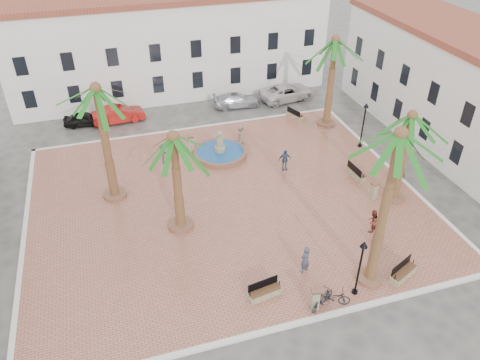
% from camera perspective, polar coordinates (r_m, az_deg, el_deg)
% --- Properties ---
extents(ground, '(120.00, 120.00, 0.00)m').
position_cam_1_polar(ground, '(32.18, -1.70, -2.65)').
color(ground, '#56544F').
rests_on(ground, ground).
extents(plaza, '(26.00, 22.00, 0.15)m').
position_cam_1_polar(plaza, '(32.14, -1.71, -2.54)').
color(plaza, '#AA644E').
rests_on(plaza, ground).
extents(kerb_n, '(26.30, 0.30, 0.16)m').
position_cam_1_polar(kerb_n, '(41.24, -5.87, 6.26)').
color(kerb_n, silver).
rests_on(kerb_n, ground).
extents(kerb_s, '(26.30, 0.30, 0.16)m').
position_cam_1_polar(kerb_s, '(24.63, 5.57, -17.34)').
color(kerb_s, silver).
rests_on(kerb_s, ground).
extents(kerb_e, '(0.30, 22.30, 0.16)m').
position_cam_1_polar(kerb_e, '(37.08, 18.02, 1.13)').
color(kerb_e, silver).
rests_on(kerb_e, ground).
extents(kerb_w, '(0.30, 22.30, 0.16)m').
position_cam_1_polar(kerb_w, '(32.07, -24.82, -6.40)').
color(kerb_w, silver).
rests_on(kerb_w, ground).
extents(building_north, '(30.40, 7.40, 9.50)m').
position_cam_1_polar(building_north, '(47.62, -8.60, 16.11)').
color(building_north, white).
rests_on(building_north, ground).
extents(building_east, '(7.40, 26.40, 9.00)m').
position_cam_1_polar(building_east, '(40.63, 25.99, 9.40)').
color(building_east, white).
rests_on(building_east, ground).
extents(fountain, '(4.19, 4.19, 2.16)m').
position_cam_1_polar(fountain, '(36.85, -2.44, 3.42)').
color(fountain, '#8B5941').
rests_on(fountain, plaza).
extents(palm_nw, '(5.21, 5.21, 8.38)m').
position_cam_1_polar(palm_nw, '(30.09, -16.94, 9.17)').
color(palm_nw, '#8B5941').
rests_on(palm_nw, plaza).
extents(palm_sw, '(5.24, 5.24, 6.87)m').
position_cam_1_polar(palm_sw, '(26.85, -8.03, 3.74)').
color(palm_sw, '#8B5941').
rests_on(palm_sw, plaza).
extents(palm_s, '(4.81, 4.81, 9.51)m').
position_cam_1_polar(palm_s, '(22.53, 18.63, 3.41)').
color(palm_s, '#8B5941').
rests_on(palm_s, plaza).
extents(palm_e, '(4.79, 4.79, 6.65)m').
position_cam_1_polar(palm_e, '(31.17, 20.00, 6.18)').
color(palm_e, '#8B5941').
rests_on(palm_e, plaza).
extents(palm_ne, '(5.25, 5.25, 7.92)m').
position_cam_1_polar(palm_ne, '(39.72, 11.45, 15.29)').
color(palm_ne, '#8B5941').
rests_on(palm_ne, plaza).
extents(bench_s, '(1.93, 0.86, 0.98)m').
position_cam_1_polar(bench_s, '(25.54, 3.00, -13.51)').
color(bench_s, gray).
rests_on(bench_s, plaza).
extents(bench_se, '(1.98, 1.31, 1.00)m').
position_cam_1_polar(bench_se, '(27.98, 19.26, -10.65)').
color(bench_se, gray).
rests_on(bench_se, plaza).
extents(bench_e, '(0.70, 1.89, 0.98)m').
position_cam_1_polar(bench_e, '(35.34, 13.96, 0.81)').
color(bench_e, gray).
rests_on(bench_e, plaza).
extents(bench_ne, '(1.12, 1.81, 0.91)m').
position_cam_1_polar(bench_ne, '(42.86, 6.71, 7.84)').
color(bench_ne, gray).
rests_on(bench_ne, plaza).
extents(lamppost_s, '(0.40, 0.40, 3.66)m').
position_cam_1_polar(lamppost_s, '(24.87, 14.56, -9.29)').
color(lamppost_s, black).
rests_on(lamppost_s, plaza).
extents(lamppost_e, '(0.42, 0.42, 3.85)m').
position_cam_1_polar(lamppost_e, '(38.23, 14.92, 7.38)').
color(lamppost_e, black).
rests_on(lamppost_e, plaza).
extents(bollard_se, '(0.58, 0.58, 1.39)m').
position_cam_1_polar(bollard_se, '(24.93, 9.14, -14.08)').
color(bollard_se, gray).
rests_on(bollard_se, plaza).
extents(bollard_n, '(0.55, 0.55, 1.48)m').
position_cam_1_polar(bollard_n, '(37.24, -6.03, 4.44)').
color(bollard_n, gray).
rests_on(bollard_n, plaza).
extents(bollard_e, '(0.53, 0.53, 1.25)m').
position_cam_1_polar(bollard_e, '(33.14, 16.00, -1.24)').
color(bollard_e, gray).
rests_on(bollard_e, plaza).
extents(litter_bin, '(0.36, 0.36, 0.70)m').
position_cam_1_polar(litter_bin, '(29.41, 16.25, -7.21)').
color(litter_bin, black).
rests_on(litter_bin, plaza).
extents(cyclist_a, '(0.77, 0.65, 1.80)m').
position_cam_1_polar(cyclist_a, '(26.58, 7.94, -9.59)').
color(cyclist_a, '#373F53').
rests_on(cyclist_a, plaza).
extents(bicycle_a, '(1.98, 1.28, 0.98)m').
position_cam_1_polar(bicycle_a, '(25.46, 11.21, -13.84)').
color(bicycle_a, black).
rests_on(bicycle_a, plaza).
extents(cyclist_b, '(0.97, 0.91, 1.59)m').
position_cam_1_polar(cyclist_b, '(30.15, 15.84, -4.85)').
color(cyclist_b, maroon).
rests_on(cyclist_b, plaza).
extents(bicycle_b, '(1.83, 1.32, 1.09)m').
position_cam_1_polar(bicycle_b, '(25.21, 10.04, -14.09)').
color(bicycle_b, black).
rests_on(bicycle_b, plaza).
extents(pedestrian_fountain_a, '(0.95, 0.82, 1.64)m').
position_cam_1_polar(pedestrian_fountain_a, '(38.16, 0.08, 5.52)').
color(pedestrian_fountain_a, '#816456').
rests_on(pedestrian_fountain_a, plaza).
extents(pedestrian_fountain_b, '(1.01, 0.46, 1.68)m').
position_cam_1_polar(pedestrian_fountain_b, '(34.96, 5.47, 2.47)').
color(pedestrian_fountain_b, '#374862').
rests_on(pedestrian_fountain_b, plaza).
extents(pedestrian_north, '(0.93, 1.21, 1.66)m').
position_cam_1_polar(pedestrian_north, '(36.03, -9.31, 3.17)').
color(pedestrian_north, '#424347').
rests_on(pedestrian_north, plaza).
extents(pedestrian_east, '(0.62, 1.67, 1.78)m').
position_cam_1_polar(pedestrian_east, '(35.16, 18.89, 0.87)').
color(pedestrian_east, '#635B4E').
rests_on(pedestrian_east, plaza).
extents(car_black, '(3.74, 1.88, 1.22)m').
position_cam_1_polar(car_black, '(43.67, -18.41, 7.07)').
color(car_black, black).
rests_on(car_black, ground).
extents(car_red, '(4.67, 2.00, 1.50)m').
position_cam_1_polar(car_red, '(43.37, -14.59, 7.77)').
color(car_red, '#B31914').
rests_on(car_red, ground).
extents(car_silver, '(4.61, 2.16, 1.30)m').
position_cam_1_polar(car_silver, '(44.91, -0.40, 9.70)').
color(car_silver, '#B1B2BB').
rests_on(car_silver, ground).
extents(car_white, '(5.81, 3.35, 1.52)m').
position_cam_1_polar(car_white, '(46.57, 5.79, 10.61)').
color(car_white, silver).
rests_on(car_white, ground).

